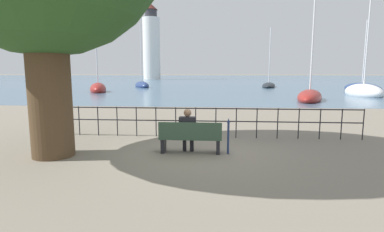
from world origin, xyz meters
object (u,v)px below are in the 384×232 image
Objects in this scene: closed_umbrella at (228,134)px; sailboat_1 at (310,97)px; sailboat_5 at (142,85)px; harbor_lighthouse at (151,45)px; sailboat_0 at (269,86)px; sailboat_2 at (362,89)px; sailboat_4 at (98,89)px; sailboat_3 at (363,92)px; park_bench at (190,138)px; seated_person_left at (188,129)px.

closed_umbrella is 18.84m from sailboat_1.
closed_umbrella is at bearing -97.51° from sailboat_5.
sailboat_0 is at bearing -61.70° from harbor_lighthouse.
sailboat_5 reaches higher than sailboat_2.
sailboat_5 reaches higher than sailboat_4.
sailboat_0 is 1.00× the size of sailboat_3.
sailboat_1 is at bearing 64.03° from park_bench.
park_bench is 0.19× the size of sailboat_1.
sailboat_3 is at bearing -28.84° from sailboat_4.
sailboat_4 is (-28.66, 4.21, -0.02)m from sailboat_3.
closed_umbrella is 26.67m from sailboat_3.
closed_umbrella is (1.06, 0.00, 0.13)m from park_bench.
sailboat_2 is 8.33m from sailboat_3.
closed_umbrella reaches higher than park_bench.
seated_person_left is 1.15m from closed_umbrella.
seated_person_left is 0.05× the size of harbor_lighthouse.
sailboat_1 is (8.44, 17.33, -0.13)m from park_bench.
sailboat_3 is at bearing -59.81° from sailboat_0.
sailboat_2 is 0.34× the size of harbor_lighthouse.
sailboat_0 is at bearing 11.51° from sailboat_4.
sailboat_1 is (8.53, 17.26, -0.39)m from seated_person_left.
closed_umbrella is at bearing -93.45° from sailboat_1.
seated_person_left reaches higher than park_bench.
sailboat_3 reaches higher than sailboat_4.
seated_person_left is 103.06m from harbor_lighthouse.
sailboat_2 is (18.55, 30.23, -0.10)m from park_bench.
sailboat_2 is (10.11, 12.90, 0.03)m from sailboat_1.
sailboat_5 is (-12.22, 38.99, -0.24)m from closed_umbrella.
sailboat_1 is 1.04× the size of sailboat_2.
sailboat_2 is 81.88m from harbor_lighthouse.
closed_umbrella is at bearing -82.02° from sailboat_4.
park_bench is at bearing -96.34° from sailboat_1.
sailboat_5 reaches higher than sailboat_0.
sailboat_4 reaches higher than seated_person_left.
sailboat_3 is 0.95× the size of sailboat_5.
park_bench is 41.94m from sailboat_0.
harbor_lighthouse reaches higher than sailboat_2.
sailboat_5 is at bearing 107.41° from closed_umbrella.
sailboat_4 is (-13.40, 26.76, -0.33)m from seated_person_left.
sailboat_4 is (-22.58, -14.10, 0.10)m from sailboat_0.
sailboat_1 is 16.39m from sailboat_2.
sailboat_3 is at bearing -120.12° from sailboat_2.
sailboat_1 reaches higher than seated_person_left.
sailboat_0 is 20.36m from sailboat_5.
sailboat_4 is at bearing -136.18° from sailboat_0.
sailboat_5 is 0.39× the size of harbor_lighthouse.
sailboat_3 is 31.01m from sailboat_5.
seated_person_left is at bearing -128.47° from sailboat_3.
sailboat_1 is at bearing 66.91° from closed_umbrella.
sailboat_5 reaches higher than closed_umbrella.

